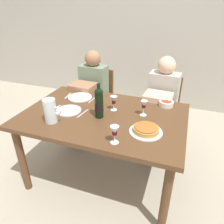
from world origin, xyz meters
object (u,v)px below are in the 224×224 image
object	(u,v)px
water_pitcher	(50,112)
salad_bowl	(166,103)
dinner_plate_left_setting	(80,97)
baked_tart	(146,129)
diner_right	(160,105)
wine_bottle	(99,103)
chair_right	(163,106)
dinner_plate_right_setting	(69,111)
dining_table	(103,123)
wine_glass_left_diner	(115,131)
chair_left	(98,97)
wine_glass_centre	(114,101)
wine_glass_right_diner	(144,105)
diner_left	(90,95)

from	to	relation	value
water_pitcher	salad_bowl	bearing A→B (deg)	36.03
water_pitcher	dinner_plate_left_setting	bearing A→B (deg)	90.43
baked_tart	diner_right	size ratio (longest dim) A/B	0.23
wine_bottle	dinner_plate_left_setting	distance (m)	0.50
dinner_plate_left_setting	chair_right	bearing A→B (deg)	37.72
baked_tart	dinner_plate_right_setting	distance (m)	0.78
baked_tart	salad_bowl	xyz separation A→B (m)	(0.09, 0.54, 0.00)
dining_table	dinner_plate_left_setting	distance (m)	0.47
water_pitcher	wine_glass_left_diner	xyz separation A→B (m)	(0.62, -0.11, 0.00)
diner_right	salad_bowl	bearing A→B (deg)	111.06
wine_bottle	chair_right	world-z (taller)	wine_bottle
water_pitcher	salad_bowl	distance (m)	1.11
wine_glass_left_diner	diner_right	world-z (taller)	diner_right
dining_table	chair_left	xyz separation A→B (m)	(-0.45, 0.91, -0.17)
wine_glass_centre	chair_right	distance (m)	0.96
salad_bowl	diner_right	size ratio (longest dim) A/B	0.12
dining_table	baked_tart	bearing A→B (deg)	-21.02
wine_glass_right_diner	chair_left	world-z (taller)	wine_glass_right_diner
dining_table	salad_bowl	world-z (taller)	salad_bowl
dinner_plate_right_setting	dining_table	bearing A→B (deg)	9.15
baked_tart	chair_right	size ratio (longest dim) A/B	0.31
wine_glass_right_diner	dinner_plate_left_setting	bearing A→B (deg)	168.08
salad_bowl	diner_right	world-z (taller)	diner_right
wine_glass_left_diner	chair_left	world-z (taller)	wine_glass_left_diner
wine_glass_left_diner	diner_left	world-z (taller)	diner_left
wine_bottle	diner_left	size ratio (longest dim) A/B	0.28
water_pitcher	wine_glass_centre	bearing A→B (deg)	41.99
salad_bowl	dinner_plate_right_setting	world-z (taller)	salad_bowl
chair_left	chair_right	xyz separation A→B (m)	(0.90, -0.01, 0.00)
water_pitcher	diner_right	size ratio (longest dim) A/B	0.18
water_pitcher	dinner_plate_right_setting	size ratio (longest dim) A/B	0.89
chair_left	diner_left	distance (m)	0.26
wine_glass_centre	diner_left	size ratio (longest dim) A/B	0.12
water_pitcher	salad_bowl	size ratio (longest dim) A/B	1.48
dinner_plate_right_setting	diner_right	world-z (taller)	diner_right
wine_glass_centre	chair_left	xyz separation A→B (m)	(-0.51, 0.80, -0.36)
dinner_plate_right_setting	chair_right	bearing A→B (deg)	50.55
baked_tart	water_pitcher	bearing A→B (deg)	-172.25
dining_table	dinner_plate_right_setting	world-z (taller)	dinner_plate_right_setting
wine_glass_right_diner	chair_right	distance (m)	0.88
baked_tart	dinner_plate_left_setting	xyz separation A→B (m)	(-0.81, 0.43, -0.02)
chair_right	wine_glass_left_diner	bearing A→B (deg)	85.29
wine_glass_left_diner	diner_left	size ratio (longest dim) A/B	0.12
wine_bottle	wine_glass_centre	distance (m)	0.19
dinner_plate_left_setting	diner_left	distance (m)	0.45
wine_bottle	dinner_plate_left_setting	size ratio (longest dim) A/B	1.26
wine_glass_left_diner	wine_glass_right_diner	size ratio (longest dim) A/B	0.98
wine_bottle	chair_left	size ratio (longest dim) A/B	0.37
wine_glass_left_diner	wine_glass_centre	bearing A→B (deg)	109.99
diner_right	wine_glass_left_diner	bearing A→B (deg)	84.08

